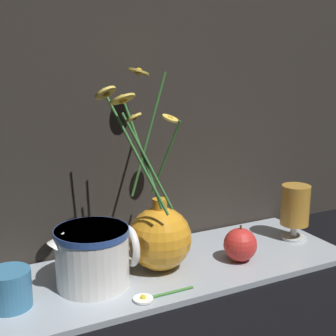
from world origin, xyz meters
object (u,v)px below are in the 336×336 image
(ceramic_pitcher, at_px, (93,254))
(tea_glass, at_px, (295,207))
(orange_fruit, at_px, (240,245))
(vase_with_flowers, at_px, (158,234))
(yellow_mug, at_px, (8,289))

(ceramic_pitcher, xyz_separation_m, tea_glass, (0.49, 0.01, 0.02))
(orange_fruit, bearing_deg, vase_with_flowers, 164.21)
(tea_glass, bearing_deg, orange_fruit, -166.31)
(yellow_mug, distance_m, ceramic_pitcher, 0.16)
(yellow_mug, relative_size, orange_fruit, 1.07)
(vase_with_flowers, distance_m, ceramic_pitcher, 0.14)
(orange_fruit, bearing_deg, yellow_mug, 177.14)
(ceramic_pitcher, xyz_separation_m, orange_fruit, (0.31, -0.03, -0.03))
(yellow_mug, xyz_separation_m, tea_glass, (0.64, 0.02, 0.04))
(orange_fruit, bearing_deg, ceramic_pitcher, 173.58)
(yellow_mug, bearing_deg, orange_fruit, -2.86)
(ceramic_pitcher, distance_m, orange_fruit, 0.31)
(yellow_mug, bearing_deg, vase_with_flowers, 4.68)
(ceramic_pitcher, distance_m, tea_glass, 0.49)
(vase_with_flowers, xyz_separation_m, yellow_mug, (-0.29, -0.02, -0.04))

